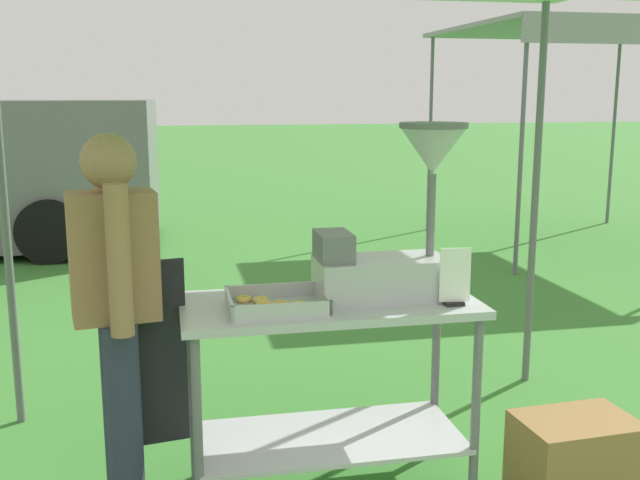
{
  "coord_description": "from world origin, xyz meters",
  "views": [
    {
      "loc": [
        -0.65,
        -1.86,
        1.76
      ],
      "look_at": [
        0.02,
        1.36,
        1.12
      ],
      "focal_mm": 41.99,
      "sensor_mm": 36.0,
      "label": 1
    }
  ],
  "objects_px": {
    "donut_tray": "(277,305)",
    "neighbour_tent": "(585,34)",
    "donut_fryer": "(395,231)",
    "supply_crate": "(575,455)",
    "vendor": "(118,308)",
    "menu_sign": "(455,281)",
    "donut_cart": "(329,355)"
  },
  "relations": [
    {
      "from": "donut_tray",
      "to": "neighbour_tent",
      "type": "bearing_deg",
      "value": 49.41
    },
    {
      "from": "donut_fryer",
      "to": "supply_crate",
      "type": "relative_size",
      "value": 1.41
    },
    {
      "from": "vendor",
      "to": "supply_crate",
      "type": "distance_m",
      "value": 2.1
    },
    {
      "from": "donut_fryer",
      "to": "neighbour_tent",
      "type": "height_order",
      "value": "neighbour_tent"
    },
    {
      "from": "menu_sign",
      "to": "donut_tray",
      "type": "bearing_deg",
      "value": 173.99
    },
    {
      "from": "menu_sign",
      "to": "vendor",
      "type": "height_order",
      "value": "vendor"
    },
    {
      "from": "donut_fryer",
      "to": "menu_sign",
      "type": "relative_size",
      "value": 3.07
    },
    {
      "from": "donut_cart",
      "to": "donut_tray",
      "type": "distance_m",
      "value": 0.37
    },
    {
      "from": "donut_cart",
      "to": "supply_crate",
      "type": "bearing_deg",
      "value": -11.95
    },
    {
      "from": "donut_cart",
      "to": "donut_tray",
      "type": "height_order",
      "value": "donut_tray"
    },
    {
      "from": "menu_sign",
      "to": "supply_crate",
      "type": "distance_m",
      "value": 1.0
    },
    {
      "from": "vendor",
      "to": "menu_sign",
      "type": "bearing_deg",
      "value": -7.96
    },
    {
      "from": "donut_tray",
      "to": "neighbour_tent",
      "type": "height_order",
      "value": "neighbour_tent"
    },
    {
      "from": "donut_tray",
      "to": "vendor",
      "type": "xyz_separation_m",
      "value": [
        -0.64,
        0.11,
        -0.01
      ]
    },
    {
      "from": "menu_sign",
      "to": "neighbour_tent",
      "type": "height_order",
      "value": "neighbour_tent"
    },
    {
      "from": "supply_crate",
      "to": "neighbour_tent",
      "type": "relative_size",
      "value": 0.19
    },
    {
      "from": "donut_fryer",
      "to": "neighbour_tent",
      "type": "xyz_separation_m",
      "value": [
        3.71,
        4.85,
        1.23
      ]
    },
    {
      "from": "menu_sign",
      "to": "supply_crate",
      "type": "relative_size",
      "value": 0.46
    },
    {
      "from": "donut_fryer",
      "to": "menu_sign",
      "type": "distance_m",
      "value": 0.33
    },
    {
      "from": "donut_cart",
      "to": "neighbour_tent",
      "type": "distance_m",
      "value": 6.53
    },
    {
      "from": "menu_sign",
      "to": "neighbour_tent",
      "type": "bearing_deg",
      "value": 55.15
    },
    {
      "from": "donut_tray",
      "to": "supply_crate",
      "type": "height_order",
      "value": "donut_tray"
    },
    {
      "from": "supply_crate",
      "to": "neighbour_tent",
      "type": "height_order",
      "value": "neighbour_tent"
    },
    {
      "from": "donut_tray",
      "to": "vendor",
      "type": "relative_size",
      "value": 0.25
    },
    {
      "from": "donut_fryer",
      "to": "vendor",
      "type": "height_order",
      "value": "donut_fryer"
    },
    {
      "from": "donut_cart",
      "to": "vendor",
      "type": "bearing_deg",
      "value": 178.56
    },
    {
      "from": "supply_crate",
      "to": "vendor",
      "type": "bearing_deg",
      "value": 172.72
    },
    {
      "from": "menu_sign",
      "to": "donut_cart",
      "type": "bearing_deg",
      "value": 161.11
    },
    {
      "from": "donut_cart",
      "to": "menu_sign",
      "type": "height_order",
      "value": "menu_sign"
    },
    {
      "from": "supply_crate",
      "to": "donut_fryer",
      "type": "bearing_deg",
      "value": 164.14
    },
    {
      "from": "donut_fryer",
      "to": "supply_crate",
      "type": "distance_m",
      "value": 1.3
    },
    {
      "from": "donut_tray",
      "to": "donut_fryer",
      "type": "bearing_deg",
      "value": 9.56
    }
  ]
}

